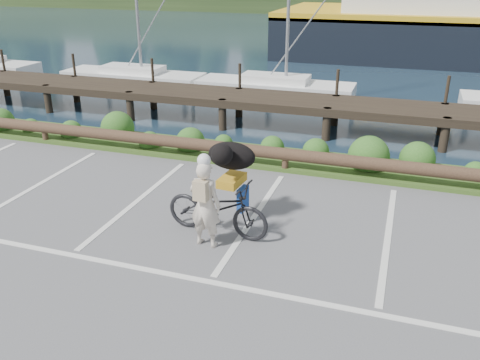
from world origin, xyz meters
name	(u,v)px	position (x,y,z in m)	size (l,w,h in m)	color
ground	(219,269)	(0.00, 0.00, 0.00)	(72.00, 72.00, 0.00)	#535356
harbor_backdrop	(403,0)	(0.39, 78.47, 0.00)	(170.00, 160.00, 30.00)	#172838
vegetation_strip	(291,160)	(0.00, 5.30, 0.05)	(34.00, 1.60, 0.10)	#3D5B21
log_rail	(285,171)	(0.00, 4.60, 0.00)	(32.00, 0.30, 0.60)	#443021
bicycle	(217,208)	(-0.46, 1.16, 0.53)	(0.71, 2.02, 1.06)	black
cyclist	(205,204)	(-0.51, 0.69, 0.80)	(0.59, 0.38, 1.61)	beige
dog	(232,156)	(-0.40, 1.81, 1.33)	(0.94, 0.46, 0.54)	black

